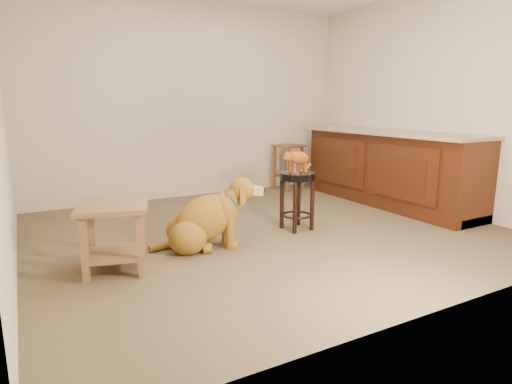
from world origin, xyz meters
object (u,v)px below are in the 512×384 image
side_table (114,227)px  golden_retriever (205,221)px  padded_stool (297,189)px  tabby_kitten (297,159)px  wood_stool (288,166)px

side_table → golden_retriever: (0.81, 0.15, -0.10)m
side_table → golden_retriever: golden_retriever is taller
padded_stool → side_table: bearing=-172.6°
padded_stool → golden_retriever: bearing=-175.2°
padded_stool → tabby_kitten: tabby_kitten is taller
padded_stool → wood_stool: 2.08m
tabby_kitten → padded_stool: bearing=-5.7°
wood_stool → tabby_kitten: size_ratio=1.64×
golden_retriever → side_table: bearing=-156.4°
wood_stool → side_table: (-2.91, -2.03, -0.00)m
tabby_kitten → wood_stool: bearing=55.4°
golden_retriever → wood_stool: bearing=54.6°
golden_retriever → tabby_kitten: tabby_kitten is taller
golden_retriever → tabby_kitten: size_ratio=2.50×
padded_stool → side_table: (-1.85, -0.24, -0.07)m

